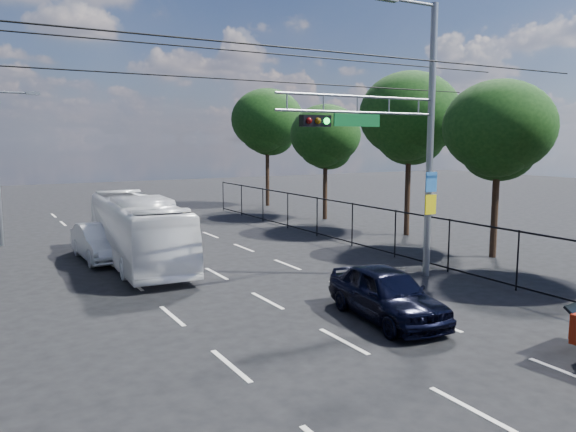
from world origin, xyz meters
TOP-DOWN VIEW (x-y plane):
  - ground at (0.00, 0.00)m, footprint 120.00×120.00m
  - lane_markings at (-0.00, 14.00)m, footprint 6.12×38.00m
  - signal_mast at (5.28, 7.99)m, footprint 6.43×0.39m
  - streetlight_left at (-6.33, 22.00)m, footprint 2.09×0.22m
  - utility_wires at (0.00, 8.83)m, footprint 22.00×5.04m
  - fence_right at (7.60, 12.17)m, footprint 0.06×34.03m
  - tree_right_b at (11.22, 9.02)m, footprint 4.50×4.50m
  - tree_right_c at (11.82, 15.02)m, footprint 5.10×5.10m
  - tree_right_d at (11.42, 22.02)m, footprint 4.32×4.32m
  - tree_right_e at (11.62, 30.02)m, footprint 5.28×5.28m
  - navy_hatchback at (2.00, 4.80)m, footprint 2.26×4.48m
  - white_bus at (-2.00, 15.19)m, footprint 2.80×9.76m
  - white_van at (-3.14, 16.63)m, footprint 1.72×4.53m

SIDE VIEW (x-z plane):
  - ground at x=0.00m, z-range 0.00..0.00m
  - lane_markings at x=0.00m, z-range 0.00..0.01m
  - navy_hatchback at x=2.00m, z-range 0.00..1.46m
  - white_van at x=-3.14m, z-range 0.00..1.47m
  - fence_right at x=7.60m, z-range 0.03..2.03m
  - white_bus at x=-2.00m, z-range 0.00..2.69m
  - streetlight_left at x=-6.33m, z-range 0.40..7.48m
  - tree_right_d at x=11.42m, z-range 1.34..8.36m
  - tree_right_b at x=11.22m, z-range 1.40..8.71m
  - signal_mast at x=5.28m, z-range 0.49..9.99m
  - tree_right_c at x=11.82m, z-range 1.59..9.88m
  - tree_right_e at x=11.62m, z-range 1.65..10.23m
  - utility_wires at x=0.00m, z-range 6.86..7.60m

